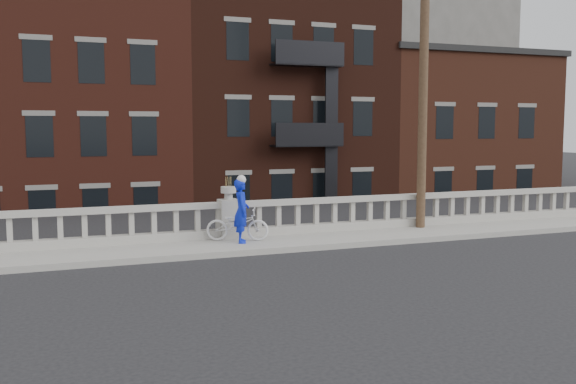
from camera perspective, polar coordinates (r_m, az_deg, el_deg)
name	(u,v)px	position (r m, az deg, el deg)	size (l,w,h in m)	color
ground	(276,271)	(14.92, -1.11, -7.04)	(120.00, 120.00, 0.00)	black
sidewalk	(238,246)	(17.70, -4.44, -4.77)	(32.00, 2.20, 0.15)	gray
balustrade	(229,221)	(18.51, -5.29, -2.54)	(28.00, 0.34, 1.03)	gray
planter_pedestal	(229,214)	(18.48, -5.30, -1.96)	(0.55, 0.55, 1.76)	gray
lower_level	(146,139)	(37.14, -12.54, 4.60)	(80.00, 44.00, 20.80)	#605E59
utility_pole	(424,65)	(20.66, 11.97, 11.01)	(1.60, 0.28, 10.00)	#422D1E
bicycle	(237,224)	(17.99, -4.52, -2.88)	(0.61, 1.74, 0.91)	silver
cyclist	(242,211)	(17.60, -4.15, -1.69)	(0.64, 0.42, 1.76)	#0D20C7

